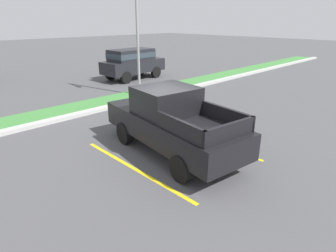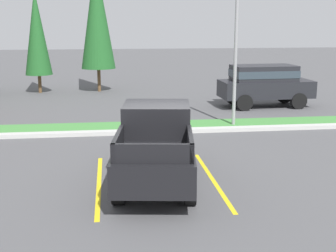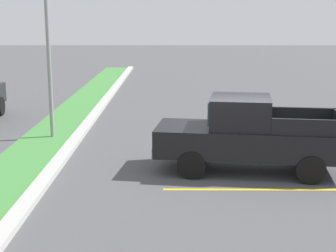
# 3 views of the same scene
# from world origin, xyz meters

# --- Properties ---
(ground_plane) EXTENTS (120.00, 120.00, 0.00)m
(ground_plane) POSITION_xyz_m (0.00, 0.00, 0.00)
(ground_plane) COLOR #4C4C4F
(parking_line_near) EXTENTS (0.12, 4.80, 0.01)m
(parking_line_near) POSITION_xyz_m (-1.56, -0.51, 0.00)
(parking_line_near) COLOR yellow
(parking_line_near) RESTS_ON ground
(parking_line_far) EXTENTS (0.12, 4.80, 0.01)m
(parking_line_far) POSITION_xyz_m (1.54, -0.51, 0.00)
(parking_line_far) COLOR yellow
(parking_line_far) RESTS_ON ground
(curb_strip) EXTENTS (56.00, 0.40, 0.15)m
(curb_strip) POSITION_xyz_m (0.00, 5.00, 0.07)
(curb_strip) COLOR #B2B2AD
(curb_strip) RESTS_ON ground
(grass_median) EXTENTS (56.00, 1.80, 0.06)m
(grass_median) POSITION_xyz_m (0.00, 6.10, 0.03)
(grass_median) COLOR #42843D
(grass_median) RESTS_ON ground
(pickup_truck_main) EXTENTS (2.59, 5.43, 2.10)m
(pickup_truck_main) POSITION_xyz_m (-0.01, -0.46, 1.04)
(pickup_truck_main) COLOR black
(pickup_truck_main) RESTS_ON ground
(suv_distant) EXTENTS (4.68, 2.12, 2.10)m
(suv_distant) POSITION_xyz_m (6.54, 9.94, 1.24)
(suv_distant) COLOR black
(suv_distant) RESTS_ON ground
(street_light) EXTENTS (0.24, 1.49, 6.75)m
(street_light) POSITION_xyz_m (3.86, 5.74, 3.92)
(street_light) COLOR gray
(street_light) RESTS_ON ground
(cypress_tree_left_inner) EXTENTS (1.59, 1.59, 6.12)m
(cypress_tree_left_inner) POSITION_xyz_m (-5.38, 16.16, 3.60)
(cypress_tree_left_inner) COLOR brown
(cypress_tree_left_inner) RESTS_ON ground
(cypress_tree_center) EXTENTS (2.06, 2.06, 7.92)m
(cypress_tree_center) POSITION_xyz_m (-1.83, 16.26, 4.66)
(cypress_tree_center) COLOR brown
(cypress_tree_center) RESTS_ON ground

